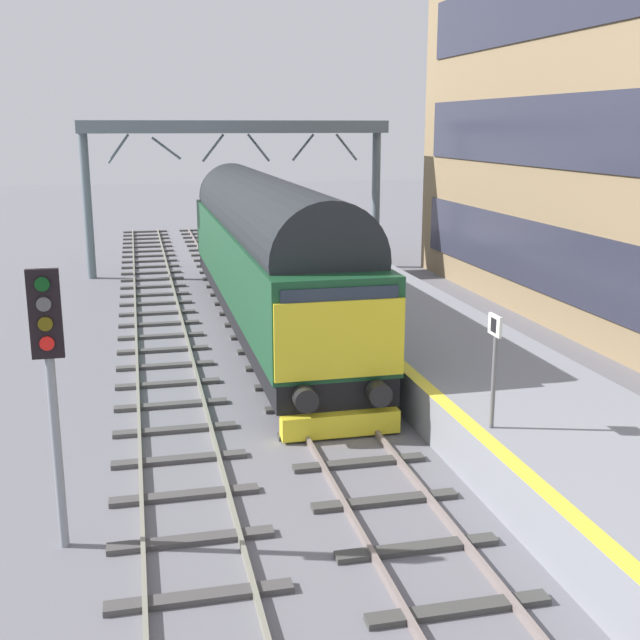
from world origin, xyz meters
TOP-DOWN VIEW (x-y plane):
  - ground_plane at (0.00, 0.00)m, footprint 140.00×140.00m
  - track_main at (0.00, 0.00)m, footprint 2.50×60.00m
  - track_adjacent_west at (-3.24, 0.00)m, footprint 2.50×60.00m
  - station_platform at (3.60, 0.00)m, footprint 4.00×44.00m
  - diesel_locomotive at (0.00, 4.91)m, footprint 2.74×18.34m
  - signal_post_near at (-5.10, -7.37)m, footprint 0.44×0.22m
  - platform_number_sign at (2.04, -6.68)m, footprint 0.10×0.44m
  - overhead_footbridge at (0.43, 14.92)m, footprint 12.54×2.00m

SIDE VIEW (x-z plane):
  - ground_plane at x=0.00m, z-range 0.00..0.00m
  - track_adjacent_west at x=-3.24m, z-range -0.02..0.13m
  - track_main at x=0.00m, z-range -0.02..0.13m
  - station_platform at x=3.60m, z-range 0.00..1.01m
  - platform_number_sign at x=2.04m, z-range 1.33..3.35m
  - diesel_locomotive at x=0.00m, z-range 0.14..4.82m
  - signal_post_near at x=-5.10m, z-range 0.65..4.88m
  - overhead_footbridge at x=0.43m, z-range 2.57..8.89m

